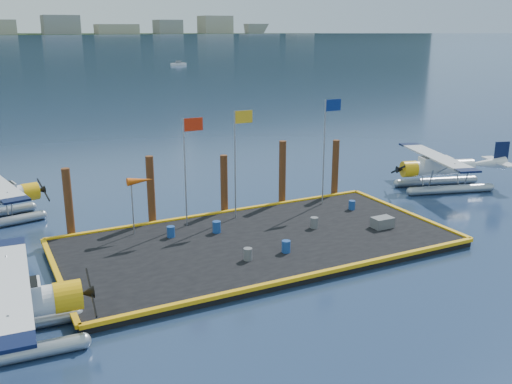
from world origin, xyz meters
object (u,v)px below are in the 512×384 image
seaplane_d (440,170)px  piling_0 (69,205)px  flagpole_red (188,155)px  flagpole_blue (327,136)px  piling_1 (151,192)px  piling_4 (335,170)px  drum_0 (171,232)px  flagpole_yellow (238,148)px  drum_1 (286,247)px  piling_3 (282,175)px  windsock (140,182)px  drum_5 (217,227)px  drum_2 (314,223)px  drum_3 (248,254)px  drum_4 (352,205)px  crate (382,222)px  piling_2 (224,186)px

seaplane_d → piling_0: bearing=103.2°
flagpole_red → flagpole_blue: 8.99m
piling_1 → piling_4: 12.50m
piling_1 → piling_4: piling_1 is taller
drum_0 → flagpole_yellow: bearing=16.4°
drum_1 → piling_3: size_ratio=0.14×
flagpole_blue → windsock: size_ratio=2.08×
drum_5 → piling_1: size_ratio=0.15×
windsock → piling_3: 9.72m
drum_2 → flagpole_yellow: flagpole_yellow is taller
flagpole_yellow → drum_3: bearing=-111.3°
drum_1 → drum_4: (6.98, 4.16, -0.03)m
flagpole_yellow → piling_3: flagpole_yellow is taller
drum_4 → drum_1: bearing=-149.2°
flagpole_yellow → piling_3: 4.75m
crate → drum_0: bearing=160.6°
drum_0 → crate: bearing=-19.4°
drum_2 → piling_0: bearing=156.9°
seaplane_d → crate: size_ratio=8.02×
drum_4 → piling_3: piling_3 is taller
piling_0 → piling_1: piling_1 is taller
piling_1 → drum_0: bearing=-87.9°
flagpole_red → piling_4: 11.17m
flagpole_blue → piling_3: bearing=143.9°
seaplane_d → flagpole_red: size_ratio=1.53×
piling_1 → drum_5: bearing=-53.3°
seaplane_d → flagpole_blue: flagpole_blue is taller
windsock → piling_3: bearing=9.5°
flagpole_yellow → piling_0: bearing=170.1°
seaplane_d → drum_3: 19.07m
flagpole_blue → windsock: 11.81m
crate → drum_3: bearing=-174.9°
windsock → piling_0: bearing=155.3°
seaplane_d → piling_1: bearing=102.5°
seaplane_d → flagpole_blue: (-9.71, -0.20, 3.26)m
flagpole_yellow → piling_0: size_ratio=1.55×
windsock → piling_4: 13.68m
crate → piling_4: size_ratio=0.29×
flagpole_red → piling_1: (-1.71, 1.60, -2.30)m
drum_0 → windsock: (-1.14, 1.35, 2.53)m
drum_4 → piling_2: (-6.96, 3.39, 1.22)m
flagpole_blue → piling_2: 6.98m
drum_0 → drum_1: size_ratio=0.98×
drum_3 → flagpole_red: bearing=96.4°
drum_4 → drum_2: bearing=-155.1°
drum_5 → windsock: bearing=153.1°
flagpole_blue → piling_2: (-6.20, 1.60, -2.79)m
piling_0 → piling_2: 9.00m
drum_2 → piling_3: 5.43m
crate → flagpole_yellow: size_ratio=0.19×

